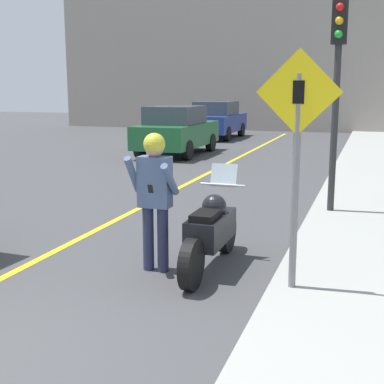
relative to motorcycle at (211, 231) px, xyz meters
name	(u,v)px	position (x,y,z in m)	size (l,w,h in m)	color
road_center_line	(137,209)	(-2.33, 2.82, -0.49)	(0.12, 36.00, 0.01)	yellow
building_backdrop	(306,41)	(-1.73, 22.82, 4.16)	(28.00, 1.20, 9.32)	gray
motorcycle	(211,231)	(0.00, 0.00, 0.00)	(0.62, 2.15, 1.29)	black
person_biker	(155,187)	(-0.65, -0.31, 0.59)	(0.59, 0.48, 1.76)	#282D4C
crossing_sign	(297,148)	(1.13, -0.59, 1.17)	(0.91, 0.08, 2.61)	slate
traffic_light	(337,66)	(1.23, 3.47, 2.17)	(0.26, 0.30, 3.69)	#2D2D30
parked_car_green	(177,130)	(-4.57, 11.04, 0.36)	(1.88, 4.20, 1.68)	black
parked_car_blue	(217,120)	(-4.94, 17.33, 0.36)	(1.88, 4.20, 1.68)	black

